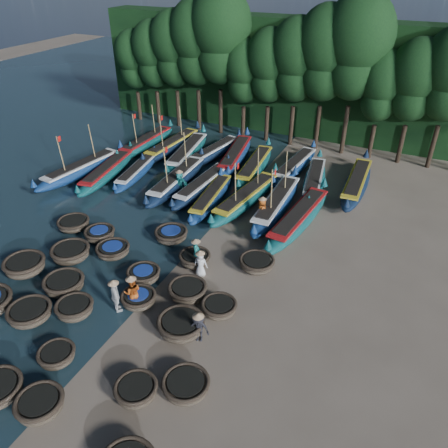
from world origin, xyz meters
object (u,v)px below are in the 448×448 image
at_px(fisherman_2, 133,292).
at_px(long_boat_15, 295,166).
at_px(long_boat_17, 356,183).
at_px(fisherman_6, 262,210).
at_px(coracle_13, 139,298).
at_px(long_boat_16, 314,180).
at_px(fisherman_0, 201,263).
at_px(coracle_14, 181,325).
at_px(long_boat_11, 187,153).
at_px(fisherman_5, 180,182).
at_px(coracle_19, 219,307).
at_px(coracle_22, 171,234).
at_px(coracle_8, 136,390).
at_px(long_boat_0, 82,169).
at_px(coracle_12, 75,308).
at_px(long_boat_2, 137,171).
at_px(coracle_7, 57,355).
at_px(long_boat_4, 203,185).
at_px(fisherman_3, 199,327).
at_px(coracle_21, 100,234).
at_px(long_boat_1, 107,171).
at_px(long_boat_10, 173,145).
at_px(coracle_11, 64,284).
at_px(long_boat_3, 177,180).
at_px(long_boat_6, 246,198).
at_px(long_boat_7, 276,204).
at_px(coracle_9, 186,385).
at_px(coracle_16, 113,250).
at_px(coracle_18, 187,291).
at_px(coracle_6, 30,313).
at_px(long_boat_5, 211,197).
at_px(long_boat_13, 235,156).
at_px(coracle_10, 25,265).
at_px(long_boat_8, 299,218).
at_px(fisherman_4, 115,296).
at_px(long_boat_14, 255,166).
at_px(long_boat_12, 214,152).
at_px(coracle_23, 195,258).
at_px(coracle_17, 144,274).
at_px(long_boat_9, 146,142).
at_px(coracle_3, 40,404).
at_px(coracle_15, 71,253).
at_px(fisherman_1, 196,251).

bearing_deg(fisherman_2, long_boat_15, -132.37).
bearing_deg(long_boat_17, fisherman_6, -124.69).
height_order(coracle_13, long_boat_16, long_boat_16).
bearing_deg(fisherman_0, coracle_14, 95.76).
relative_size(long_boat_11, fisherman_5, 4.55).
xyz_separation_m(coracle_19, coracle_22, (-5.29, 4.38, 0.03)).
distance_m(coracle_8, long_boat_0, 21.03).
xyz_separation_m(coracle_12, long_boat_2, (-6.00, 13.68, 0.07)).
height_order(coracle_7, long_boat_4, long_boat_4).
distance_m(long_boat_11, fisherman_3, 19.92).
distance_m(coracle_7, coracle_21, 9.21).
height_order(long_boat_2, fisherman_3, fisherman_3).
xyz_separation_m(long_boat_1, long_boat_10, (1.80, 6.58, 0.01)).
relative_size(coracle_11, long_boat_10, 0.29).
xyz_separation_m(coracle_11, long_boat_3, (-0.67, 12.39, 0.16)).
height_order(long_boat_6, long_boat_7, long_boat_7).
bearing_deg(coracle_9, long_boat_15, 96.05).
xyz_separation_m(coracle_16, coracle_18, (5.58, -1.33, 0.07)).
relative_size(coracle_6, fisherman_6, 1.07).
height_order(coracle_21, long_boat_16, long_boat_16).
bearing_deg(long_boat_5, long_boat_1, 172.45).
xyz_separation_m(long_boat_13, fisherman_0, (4.31, -14.17, 0.21)).
bearing_deg(long_boat_10, coracle_8, -58.98).
bearing_deg(long_boat_16, coracle_22, -128.67).
relative_size(long_boat_16, fisherman_3, 4.82).
xyz_separation_m(coracle_10, fisherman_0, (8.61, 3.83, 0.34)).
height_order(long_boat_8, fisherman_4, fisherman_4).
bearing_deg(long_boat_14, coracle_14, -84.75).
distance_m(long_boat_12, long_boat_13, 2.01).
distance_m(coracle_18, coracle_23, 2.76).
height_order(coracle_19, fisherman_3, fisherman_3).
relative_size(coracle_13, fisherman_3, 1.18).
distance_m(coracle_17, long_boat_12, 16.46).
height_order(long_boat_3, long_boat_14, long_boat_3).
xyz_separation_m(coracle_21, long_boat_1, (-4.85, 6.96, 0.17)).
height_order(long_boat_9, long_boat_14, long_boat_9).
bearing_deg(long_boat_13, long_boat_4, -99.91).
bearing_deg(coracle_3, long_boat_5, 94.69).
bearing_deg(long_boat_16, coracle_15, -133.87).
xyz_separation_m(long_boat_9, long_boat_13, (8.24, 0.56, 0.04)).
bearing_deg(coracle_23, long_boat_16, 73.91).
bearing_deg(long_boat_2, fisherman_4, -68.41).
distance_m(coracle_10, coracle_19, 10.89).
distance_m(coracle_9, long_boat_8, 13.64).
xyz_separation_m(coracle_18, long_boat_12, (-6.56, 16.23, 0.09)).
distance_m(coracle_18, long_boat_6, 9.92).
relative_size(coracle_22, long_boat_2, 0.32).
height_order(coracle_12, long_boat_13, long_boat_13).
bearing_deg(fisherman_3, fisherman_1, 110.83).
distance_m(long_boat_3, fisherman_0, 10.46).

